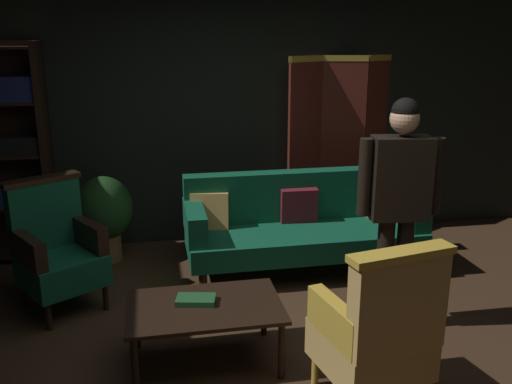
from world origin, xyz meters
name	(u,v)px	position (x,y,z in m)	size (l,w,h in m)	color
ground_plane	(279,360)	(0.00, 0.00, 0.00)	(10.00, 10.00, 0.00)	#3D2819
back_wall	(225,106)	(0.00, 2.45, 1.40)	(7.20, 0.10, 2.80)	black
folding_screen	(342,144)	(1.22, 2.31, 0.99)	(1.26, 0.35, 1.90)	#5B2319
velvet_couch	(301,222)	(0.55, 1.45, 0.45)	(2.12, 0.78, 0.88)	black
coffee_table	(205,311)	(-0.48, 0.07, 0.37)	(1.00, 0.64, 0.42)	black
armchair_gilt_accent	(378,331)	(0.44, -0.56, 0.49)	(0.68, 0.68, 1.04)	gold
armchair_wing_left	(57,249)	(-1.53, 1.08, 0.49)	(0.80, 0.79, 1.04)	black
standing_figure	(399,195)	(0.91, 0.27, 1.03)	(0.59, 0.26, 1.70)	black
potted_plant	(104,212)	(-1.23, 2.00, 0.48)	(0.54, 0.54, 0.83)	brown
book_green_cloth	(196,300)	(-0.53, 0.12, 0.44)	(0.25, 0.15, 0.04)	#1E4C28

